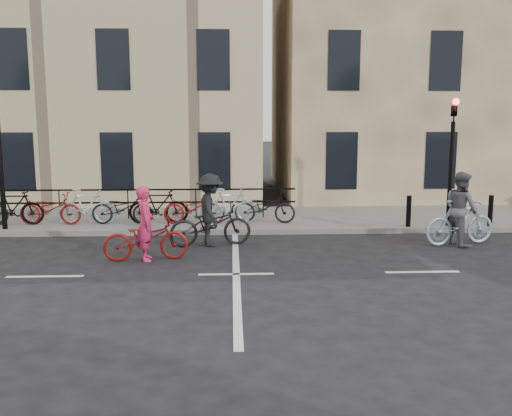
{
  "coord_description": "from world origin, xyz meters",
  "views": [
    {
      "loc": [
        -0.08,
        -11.69,
        3.35
      ],
      "look_at": [
        0.5,
        1.97,
        1.1
      ],
      "focal_mm": 40.0,
      "sensor_mm": 36.0,
      "label": 1
    }
  ],
  "objects_px": {
    "traffic_light": "(452,146)",
    "cyclist_dark": "(210,218)",
    "cyclist_grey": "(461,216)",
    "cyclist_pink": "(146,235)"
  },
  "relations": [
    {
      "from": "cyclist_pink",
      "to": "cyclist_grey",
      "type": "distance_m",
      "value": 7.99
    },
    {
      "from": "traffic_light",
      "to": "cyclist_grey",
      "type": "xyz_separation_m",
      "value": [
        -0.39,
        -1.81,
        -1.68
      ]
    },
    {
      "from": "cyclist_pink",
      "to": "cyclist_grey",
      "type": "relative_size",
      "value": 0.99
    },
    {
      "from": "cyclist_pink",
      "to": "cyclist_dark",
      "type": "xyz_separation_m",
      "value": [
        1.44,
        1.41,
        0.13
      ]
    },
    {
      "from": "cyclist_grey",
      "to": "traffic_light",
      "type": "bearing_deg",
      "value": -25.37
    },
    {
      "from": "cyclist_grey",
      "to": "cyclist_dark",
      "type": "height_order",
      "value": "cyclist_grey"
    },
    {
      "from": "traffic_light",
      "to": "cyclist_dark",
      "type": "distance_m",
      "value": 7.23
    },
    {
      "from": "cyclist_grey",
      "to": "cyclist_dark",
      "type": "distance_m",
      "value": 6.45
    },
    {
      "from": "traffic_light",
      "to": "cyclist_grey",
      "type": "bearing_deg",
      "value": -102.04
    },
    {
      "from": "traffic_light",
      "to": "cyclist_pink",
      "type": "bearing_deg",
      "value": -159.86
    }
  ]
}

